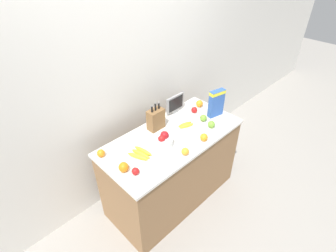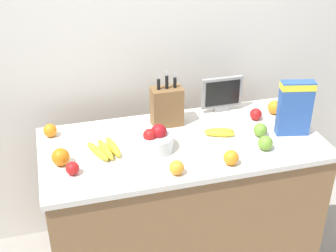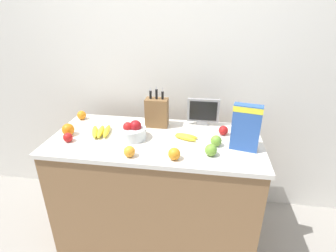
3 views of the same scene
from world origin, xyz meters
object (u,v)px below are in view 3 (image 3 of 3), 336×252
fruit_bowl (132,132)px  banana_bunch_right (101,131)px  banana_bunch_left (186,137)px  orange_front_left (174,154)px  apple_by_knife_block (216,141)px  apple_rightmost (211,150)px  cereal_box (246,126)px  apple_leftmost (68,137)px  apple_rear (223,130)px  small_monitor (203,111)px  orange_near_bowl (129,151)px  orange_front_center (68,129)px  knife_block (157,112)px  orange_back_center (82,115)px  orange_by_cereal (242,128)px

fruit_bowl → banana_bunch_right: bearing=172.0°
banana_bunch_left → orange_front_left: bearing=-99.6°
apple_by_knife_block → apple_rightmost: size_ratio=0.97×
cereal_box → banana_bunch_left: bearing=179.8°
banana_bunch_right → apple_leftmost: apple_leftmost is taller
fruit_bowl → apple_rear: fruit_bowl is taller
small_monitor → fruit_bowl: bearing=-147.7°
small_monitor → orange_near_bowl: (-0.43, -0.55, -0.08)m
apple_rightmost → orange_front_center: size_ratio=0.87×
fruit_bowl → orange_near_bowl: 0.25m
knife_block → orange_front_left: 0.51m
apple_leftmost → banana_bunch_left: bearing=11.2°
apple_by_knife_block → orange_back_center: size_ratio=1.02×
orange_by_cereal → orange_back_center: orange_by_cereal is taller
cereal_box → orange_front_center: (-1.22, 0.02, -0.12)m
knife_block → small_monitor: 0.35m
apple_leftmost → orange_back_center: 0.39m
banana_bunch_left → orange_near_bowl: size_ratio=2.43×
fruit_bowl → orange_by_cereal: bearing=14.1°
apple_leftmost → apple_by_knife_block: bearing=5.3°
orange_back_center → fruit_bowl: bearing=-28.4°
apple_by_knife_block → orange_front_center: 1.05m
knife_block → orange_front_center: (-0.60, -0.25, -0.07)m
orange_front_left → cereal_box: bearing=24.0°
banana_bunch_left → orange_near_bowl: 0.43m
knife_block → apple_leftmost: knife_block is taller
small_monitor → orange_back_center: small_monitor is taller
cereal_box → apple_rear: bearing=134.0°
banana_bunch_left → small_monitor: bearing=67.8°
knife_block → apple_rightmost: size_ratio=4.15×
banana_bunch_right → orange_near_bowl: orange_near_bowl is taller
knife_block → small_monitor: size_ratio=1.29×
knife_block → banana_bunch_left: size_ratio=1.83×
fruit_bowl → orange_front_center: bearing=-177.8°
small_monitor → orange_front_center: bearing=-161.2°
apple_rear → orange_near_bowl: orange_near_bowl is taller
knife_block → cereal_box: 0.68m
apple_leftmost → orange_by_cereal: bearing=14.5°
apple_rear → orange_front_left: size_ratio=0.90×
orange_front_left → orange_front_center: bearing=165.0°
small_monitor → apple_rightmost: bearing=-81.8°
apple_rear → orange_back_center: (-1.14, 0.12, 0.00)m
apple_rightmost → orange_by_cereal: (0.22, 0.35, 0.00)m
apple_by_knife_block → apple_rightmost: bearing=-104.4°
apple_leftmost → orange_near_bowl: 0.49m
apple_leftmost → orange_back_center: bearing=102.1°
small_monitor → apple_rear: 0.23m
knife_block → banana_bunch_right: size_ratio=1.41×
apple_rightmost → orange_front_left: 0.23m
apple_by_knife_block → orange_front_center: (-1.05, 0.00, 0.01)m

